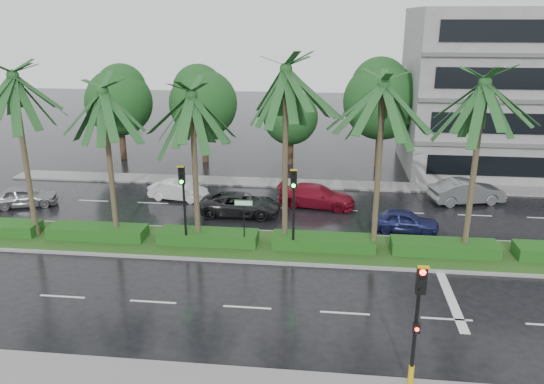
# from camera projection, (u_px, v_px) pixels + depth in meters

# --- Properties ---
(ground) EXTENTS (120.00, 120.00, 0.00)m
(ground) POSITION_uv_depth(u_px,v_px,m) (263.00, 256.00, 26.53)
(ground) COLOR black
(ground) RESTS_ON ground
(far_sidewalk) EXTENTS (40.00, 2.00, 0.12)m
(far_sidewalk) POSITION_uv_depth(u_px,v_px,m) (284.00, 183.00, 37.83)
(far_sidewalk) COLOR slate
(far_sidewalk) RESTS_ON ground
(median) EXTENTS (36.00, 4.00, 0.15)m
(median) POSITION_uv_depth(u_px,v_px,m) (265.00, 246.00, 27.45)
(median) COLOR gray
(median) RESTS_ON ground
(hedge) EXTENTS (35.20, 1.40, 0.60)m
(hedge) POSITION_uv_depth(u_px,v_px,m) (265.00, 239.00, 27.33)
(hedge) COLOR #164012
(hedge) RESTS_ON median
(lane_markings) EXTENTS (34.00, 13.06, 0.01)m
(lane_markings) POSITION_uv_depth(u_px,v_px,m) (323.00, 262.00, 25.81)
(lane_markings) COLOR silver
(lane_markings) RESTS_ON ground
(palm_row) EXTENTS (26.30, 4.20, 9.72)m
(palm_row) POSITION_uv_depth(u_px,v_px,m) (238.00, 97.00, 25.17)
(palm_row) COLOR #463D28
(palm_row) RESTS_ON median
(signal_near) EXTENTS (0.34, 0.45, 4.36)m
(signal_near) POSITION_uv_depth(u_px,v_px,m) (417.00, 321.00, 16.26)
(signal_near) COLOR black
(signal_near) RESTS_ON near_sidewalk
(signal_median_left) EXTENTS (0.34, 0.42, 4.36)m
(signal_median_left) POSITION_uv_depth(u_px,v_px,m) (183.00, 194.00, 26.29)
(signal_median_left) COLOR black
(signal_median_left) RESTS_ON median
(signal_median_right) EXTENTS (0.34, 0.42, 4.36)m
(signal_median_right) POSITION_uv_depth(u_px,v_px,m) (294.00, 198.00, 25.71)
(signal_median_right) COLOR black
(signal_median_right) RESTS_ON median
(street_sign) EXTENTS (0.95, 0.09, 2.60)m
(street_sign) POSITION_uv_depth(u_px,v_px,m) (244.00, 212.00, 26.42)
(street_sign) COLOR black
(street_sign) RESTS_ON median
(bg_trees) EXTENTS (33.05, 5.90, 8.52)m
(bg_trees) POSITION_uv_depth(u_px,v_px,m) (283.00, 102.00, 41.62)
(bg_trees) COLOR #322516
(bg_trees) RESTS_ON ground
(building) EXTENTS (16.00, 10.00, 12.00)m
(building) POSITION_uv_depth(u_px,v_px,m) (517.00, 92.00, 39.82)
(building) COLOR slate
(building) RESTS_ON ground
(car_silver) EXTENTS (2.79, 4.19, 1.33)m
(car_silver) POSITION_uv_depth(u_px,v_px,m) (24.00, 196.00, 33.22)
(car_silver) COLOR gray
(car_silver) RESTS_ON ground
(car_white) EXTENTS (1.83, 3.93, 1.25)m
(car_white) POSITION_uv_depth(u_px,v_px,m) (178.00, 190.00, 34.44)
(car_white) COLOR silver
(car_white) RESTS_ON ground
(car_darkgrey) EXTENTS (2.23, 4.82, 1.34)m
(car_darkgrey) POSITION_uv_depth(u_px,v_px,m) (240.00, 204.00, 31.77)
(car_darkgrey) COLOR black
(car_darkgrey) RESTS_ON ground
(car_red) EXTENTS (2.71, 5.05, 1.39)m
(car_red) POSITION_uv_depth(u_px,v_px,m) (317.00, 196.00, 33.17)
(car_red) COLOR maroon
(car_red) RESTS_ON ground
(car_blue) EXTENTS (1.91, 3.84, 1.26)m
(car_blue) POSITION_uv_depth(u_px,v_px,m) (405.00, 221.00, 29.32)
(car_blue) COLOR navy
(car_blue) RESTS_ON ground
(car_grey) EXTENTS (2.74, 4.93, 1.54)m
(car_grey) POSITION_uv_depth(u_px,v_px,m) (467.00, 192.00, 33.75)
(car_grey) COLOR #5A5D5F
(car_grey) RESTS_ON ground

